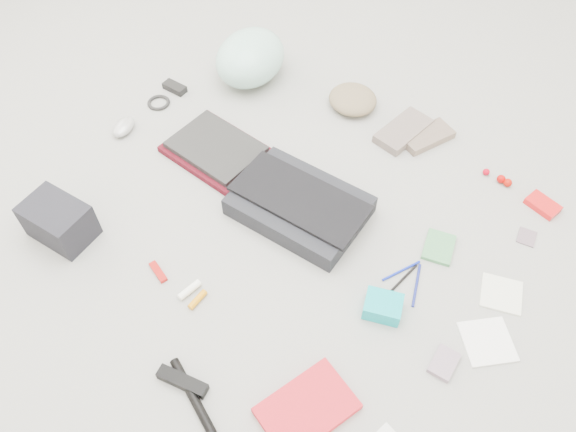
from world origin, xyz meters
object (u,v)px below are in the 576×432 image
Objects in this scene: laptop at (216,147)px; camera_bag at (59,221)px; bike_helmet at (250,58)px; messenger_bag at (300,206)px; book_red at (307,408)px; accordion_wallet at (383,306)px.

laptop is 1.54× the size of camera_bag.
camera_bag is (-0.16, -0.56, 0.03)m from laptop.
bike_helmet reaches higher than camera_bag.
bike_helmet reaches higher than messenger_bag.
camera_bag is 0.95m from book_red.
messenger_bag is 0.65m from book_red.
accordion_wallet is (0.97, -0.60, -0.07)m from bike_helmet.
messenger_bag reaches higher than laptop.
book_red is at bearing -55.00° from messenger_bag.
bike_helmet is 0.96m from camera_bag.
accordion_wallet is at bearing -10.83° from laptop.
messenger_bag is 0.76m from camera_bag.
camera_bag is 1.03m from accordion_wallet.
bike_helmet is at bearing 138.98° from messenger_bag.
laptop is at bearing -76.17° from bike_helmet.
camera_bag is at bearing -103.31° from laptop.
accordion_wallet is at bearing 106.78° from book_red.
messenger_bag is 1.71× the size of book_red.
messenger_bag is at bearing 145.65° from book_red.
laptop is 0.58m from camera_bag.
book_red is 2.26× the size of accordion_wallet.
messenger_bag is 1.30× the size of bike_helmet.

